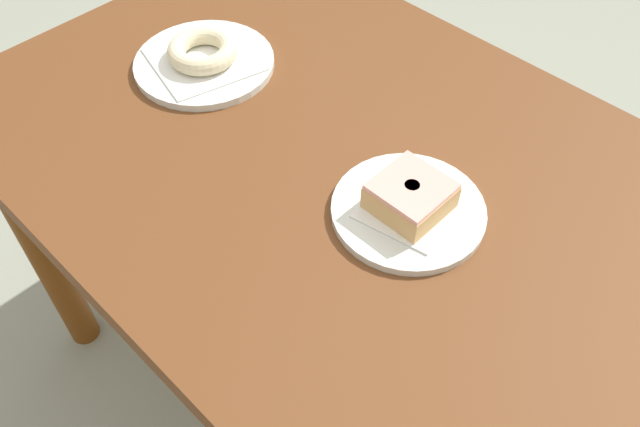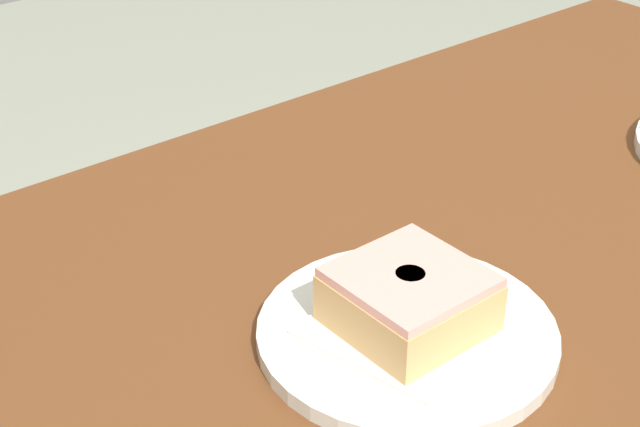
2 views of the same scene
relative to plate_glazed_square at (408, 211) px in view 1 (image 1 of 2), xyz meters
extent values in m
plane|color=gray|center=(-0.11, 0.01, -0.74)|extent=(6.00, 6.00, 0.00)
cube|color=brown|center=(-0.11, 0.01, -0.03)|extent=(1.22, 0.77, 0.04)
cylinder|color=#69350E|center=(-0.66, -0.30, -0.39)|extent=(0.07, 0.07, 0.69)
cylinder|color=#69350E|center=(-0.66, 0.33, -0.39)|extent=(0.07, 0.07, 0.69)
cylinder|color=silver|center=(0.00, 0.00, 0.00)|extent=(0.21, 0.21, 0.01)
cube|color=white|center=(0.00, 0.00, 0.01)|extent=(0.14, 0.14, 0.00)
cube|color=tan|center=(0.00, 0.00, 0.03)|extent=(0.09, 0.09, 0.03)
cube|color=#EAA295|center=(0.00, 0.00, 0.05)|extent=(0.09, 0.09, 0.01)
cylinder|color=tan|center=(0.00, 0.00, 0.05)|extent=(0.02, 0.02, 0.00)
cylinder|color=silver|center=(-0.44, 0.01, 0.00)|extent=(0.23, 0.23, 0.01)
cube|color=white|center=(-0.44, 0.01, 0.01)|extent=(0.19, 0.19, 0.00)
torus|color=beige|center=(-0.44, 0.01, 0.02)|extent=(0.11, 0.11, 0.03)
camera|label=1|loc=(0.32, -0.49, 0.67)|focal=37.23mm
camera|label=2|loc=(0.38, 0.37, 0.41)|focal=54.73mm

